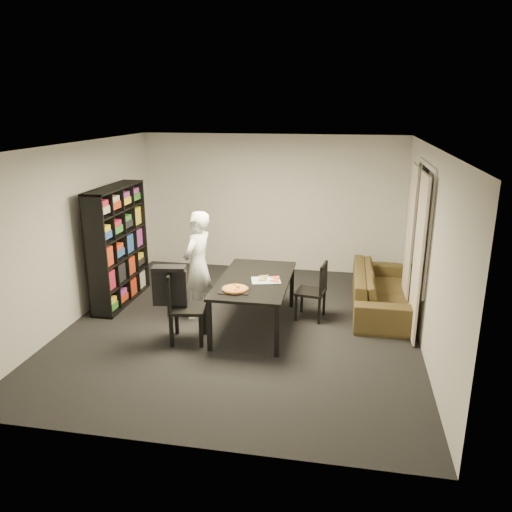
% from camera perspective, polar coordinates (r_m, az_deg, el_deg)
% --- Properties ---
extents(room, '(5.01, 5.51, 2.61)m').
position_cam_1_polar(room, '(6.97, -1.69, 1.79)').
color(room, black).
rests_on(room, ground).
extents(window_pane, '(0.02, 1.40, 1.60)m').
position_cam_1_polar(window_pane, '(7.43, 18.45, 3.47)').
color(window_pane, black).
rests_on(window_pane, room).
extents(window_frame, '(0.03, 1.52, 1.72)m').
position_cam_1_polar(window_frame, '(7.43, 18.41, 3.47)').
color(window_frame, white).
rests_on(window_frame, room).
extents(curtain_left, '(0.03, 0.70, 2.25)m').
position_cam_1_polar(curtain_left, '(7.01, 18.03, -0.25)').
color(curtain_left, beige).
rests_on(curtain_left, room).
extents(curtain_right, '(0.03, 0.70, 2.25)m').
position_cam_1_polar(curtain_right, '(8.00, 17.15, 1.92)').
color(curtain_right, beige).
rests_on(curtain_right, room).
extents(bookshelf, '(0.35, 1.50, 1.90)m').
position_cam_1_polar(bookshelf, '(8.31, -15.47, 1.16)').
color(bookshelf, black).
rests_on(bookshelf, room).
extents(dining_table, '(0.99, 1.78, 0.74)m').
position_cam_1_polar(dining_table, '(7.13, -0.15, -3.10)').
color(dining_table, black).
rests_on(dining_table, room).
extents(chair_left, '(0.53, 0.53, 0.99)m').
position_cam_1_polar(chair_left, '(6.83, -8.63, -5.22)').
color(chair_left, black).
rests_on(chair_left, room).
extents(chair_right, '(0.47, 0.47, 0.89)m').
position_cam_1_polar(chair_right, '(7.51, 6.92, -3.57)').
color(chair_right, black).
rests_on(chair_right, room).
extents(draped_jacket, '(0.47, 0.26, 0.55)m').
position_cam_1_polar(draped_jacket, '(6.77, -9.86, -3.20)').
color(draped_jacket, black).
rests_on(draped_jacket, chair_left).
extents(person, '(0.53, 0.68, 1.64)m').
position_cam_1_polar(person, '(7.50, -6.66, -1.04)').
color(person, white).
rests_on(person, room).
extents(baking_tray, '(0.42, 0.35, 0.01)m').
position_cam_1_polar(baking_tray, '(6.67, -2.47, -3.91)').
color(baking_tray, black).
rests_on(baking_tray, dining_table).
extents(pepperoni_pizza, '(0.35, 0.35, 0.03)m').
position_cam_1_polar(pepperoni_pizza, '(6.66, -2.40, -3.77)').
color(pepperoni_pizza, '#9D5B2D').
rests_on(pepperoni_pizza, dining_table).
extents(kitchen_towel, '(0.46, 0.39, 0.01)m').
position_cam_1_polar(kitchen_towel, '(7.03, 1.13, -2.80)').
color(kitchen_towel, white).
rests_on(kitchen_towel, dining_table).
extents(pizza_slices, '(0.46, 0.43, 0.01)m').
position_cam_1_polar(pizza_slices, '(7.07, 1.51, -2.60)').
color(pizza_slices, '#D27D41').
rests_on(pizza_slices, dining_table).
extents(sofa, '(0.85, 2.19, 0.64)m').
position_cam_1_polar(sofa, '(8.13, 14.10, -3.76)').
color(sofa, '#403019').
rests_on(sofa, room).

